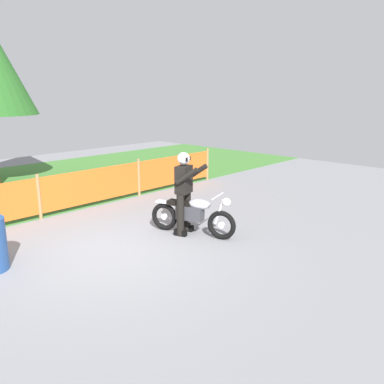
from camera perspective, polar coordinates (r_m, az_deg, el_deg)
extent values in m
cube|color=gray|center=(7.59, -11.58, -8.22)|extent=(24.00, 24.00, 0.02)
cylinder|color=#997547|center=(9.70, -21.11, -0.65)|extent=(0.08, 0.08, 1.05)
cylinder|color=#997547|center=(11.21, -7.65, 2.08)|extent=(0.08, 0.08, 1.05)
cylinder|color=#997547|center=(13.20, 2.21, 4.01)|extent=(0.08, 0.08, 1.05)
cube|color=orange|center=(10.38, -13.90, 0.92)|extent=(2.83, 0.02, 0.85)
cube|color=orange|center=(12.16, -2.32, 3.23)|extent=(2.83, 0.02, 0.85)
torus|color=black|center=(7.88, 4.27, -4.76)|extent=(0.28, 0.59, 0.59)
cylinder|color=silver|center=(7.88, 4.27, -4.76)|extent=(0.09, 0.14, 0.13)
torus|color=black|center=(8.40, -4.00, -3.54)|extent=(0.28, 0.59, 0.59)
cylinder|color=silver|center=(8.40, -4.00, -3.54)|extent=(0.09, 0.14, 0.13)
cube|color=#38383D|center=(8.09, -0.30, -2.98)|extent=(0.38, 0.60, 0.30)
ellipsoid|color=#B7B7C1|center=(7.94, 1.08, -1.77)|extent=(0.36, 0.53, 0.20)
cube|color=black|center=(8.14, -1.76, -1.59)|extent=(0.35, 0.55, 0.09)
cube|color=silver|center=(8.31, -4.03, -1.42)|extent=(0.24, 0.36, 0.04)
cylinder|color=silver|center=(7.82, 3.92, -2.85)|extent=(0.12, 0.22, 0.53)
sphere|color=white|center=(7.71, 4.97, -1.47)|extent=(0.21, 0.21, 0.17)
cylinder|color=silver|center=(7.74, 3.71, -0.59)|extent=(0.54, 0.20, 0.03)
cylinder|color=silver|center=(8.38, -1.62, -3.98)|extent=(0.22, 0.50, 0.06)
cylinder|color=black|center=(8.29, -0.68, -2.77)|extent=(0.19, 0.19, 0.86)
cube|color=black|center=(8.41, -0.68, -5.19)|extent=(0.19, 0.28, 0.12)
cylinder|color=black|center=(8.02, -1.68, -3.37)|extent=(0.19, 0.19, 0.86)
cube|color=black|center=(8.14, -1.67, -5.86)|extent=(0.19, 0.28, 0.12)
cube|color=black|center=(7.97, -1.20, 1.81)|extent=(0.42, 0.34, 0.56)
cylinder|color=black|center=(8.07, 0.64, 2.85)|extent=(0.25, 0.49, 0.38)
cylinder|color=black|center=(7.68, -0.73, 2.27)|extent=(0.25, 0.49, 0.38)
sphere|color=white|center=(7.89, -1.22, 4.83)|extent=(0.32, 0.32, 0.25)
cube|color=black|center=(7.85, -0.56, 4.78)|extent=(0.18, 0.08, 0.08)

